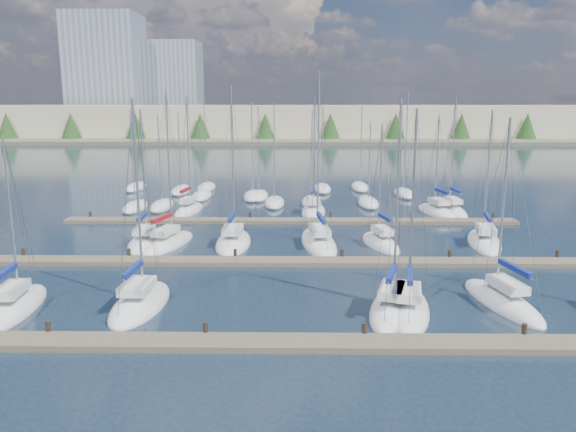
{
  "coord_description": "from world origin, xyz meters",
  "views": [
    {
      "loc": [
        0.54,
        -23.56,
        11.88
      ],
      "look_at": [
        0.0,
        14.0,
        4.0
      ],
      "focal_mm": 35.0,
      "sensor_mm": 36.0,
      "label": 1
    }
  ],
  "objects_px": {
    "sailboat_r": "(451,210)",
    "sailboat_h": "(146,243)",
    "sailboat_j": "(233,242)",
    "sailboat_q": "(437,212)",
    "sailboat_e": "(408,309)",
    "sailboat_k": "(319,242)",
    "sailboat_f": "(502,301)",
    "sailboat_d": "(392,307)",
    "sailboat_n": "(189,210)",
    "sailboat_c": "(140,303)",
    "sailboat_i": "(168,243)",
    "sailboat_b": "(15,307)",
    "sailboat_l": "(381,243)",
    "sailboat_m": "(484,242)",
    "sailboat_p": "(313,211)"
  },
  "relations": [
    {
      "from": "sailboat_f",
      "to": "sailboat_n",
      "type": "bearing_deg",
      "value": 119.86
    },
    {
      "from": "sailboat_k",
      "to": "sailboat_d",
      "type": "bearing_deg",
      "value": -81.82
    },
    {
      "from": "sailboat_p",
      "to": "sailboat_h",
      "type": "bearing_deg",
      "value": -132.19
    },
    {
      "from": "sailboat_k",
      "to": "sailboat_n",
      "type": "relative_size",
      "value": 1.14
    },
    {
      "from": "sailboat_l",
      "to": "sailboat_i",
      "type": "bearing_deg",
      "value": 169.73
    },
    {
      "from": "sailboat_n",
      "to": "sailboat_r",
      "type": "bearing_deg",
      "value": 8.69
    },
    {
      "from": "sailboat_e",
      "to": "sailboat_k",
      "type": "xyz_separation_m",
      "value": [
        -4.46,
        15.13,
        -0.0
      ]
    },
    {
      "from": "sailboat_q",
      "to": "sailboat_h",
      "type": "height_order",
      "value": "sailboat_h"
    },
    {
      "from": "sailboat_m",
      "to": "sailboat_e",
      "type": "bearing_deg",
      "value": -109.94
    },
    {
      "from": "sailboat_j",
      "to": "sailboat_n",
      "type": "xyz_separation_m",
      "value": [
        -6.25,
        13.43,
        0.02
      ]
    },
    {
      "from": "sailboat_h",
      "to": "sailboat_n",
      "type": "bearing_deg",
      "value": 83.66
    },
    {
      "from": "sailboat_d",
      "to": "sailboat_h",
      "type": "relative_size",
      "value": 1.07
    },
    {
      "from": "sailboat_d",
      "to": "sailboat_b",
      "type": "height_order",
      "value": "sailboat_d"
    },
    {
      "from": "sailboat_n",
      "to": "sailboat_p",
      "type": "bearing_deg",
      "value": 6.79
    },
    {
      "from": "sailboat_e",
      "to": "sailboat_d",
      "type": "relative_size",
      "value": 0.96
    },
    {
      "from": "sailboat_b",
      "to": "sailboat_l",
      "type": "distance_m",
      "value": 27.43
    },
    {
      "from": "sailboat_e",
      "to": "sailboat_f",
      "type": "height_order",
      "value": "sailboat_e"
    },
    {
      "from": "sailboat_i",
      "to": "sailboat_f",
      "type": "height_order",
      "value": "sailboat_i"
    },
    {
      "from": "sailboat_h",
      "to": "sailboat_c",
      "type": "relative_size",
      "value": 0.93
    },
    {
      "from": "sailboat_p",
      "to": "sailboat_l",
      "type": "distance_m",
      "value": 14.31
    },
    {
      "from": "sailboat_i",
      "to": "sailboat_q",
      "type": "relative_size",
      "value": 1.2
    },
    {
      "from": "sailboat_j",
      "to": "sailboat_p",
      "type": "xyz_separation_m",
      "value": [
        7.06,
        13.17,
        0.01
      ]
    },
    {
      "from": "sailboat_f",
      "to": "sailboat_i",
      "type": "bearing_deg",
      "value": 138.77
    },
    {
      "from": "sailboat_h",
      "to": "sailboat_r",
      "type": "bearing_deg",
      "value": 23.76
    },
    {
      "from": "sailboat_b",
      "to": "sailboat_c",
      "type": "xyz_separation_m",
      "value": [
        6.99,
        0.72,
        0.0
      ]
    },
    {
      "from": "sailboat_j",
      "to": "sailboat_q",
      "type": "xyz_separation_m",
      "value": [
        20.09,
        13.13,
        -0.01
      ]
    },
    {
      "from": "sailboat_q",
      "to": "sailboat_k",
      "type": "bearing_deg",
      "value": -145.9
    },
    {
      "from": "sailboat_r",
      "to": "sailboat_h",
      "type": "height_order",
      "value": "sailboat_r"
    },
    {
      "from": "sailboat_p",
      "to": "sailboat_i",
      "type": "height_order",
      "value": "sailboat_i"
    },
    {
      "from": "sailboat_k",
      "to": "sailboat_n",
      "type": "xyz_separation_m",
      "value": [
        -13.35,
        13.37,
        0.02
      ]
    },
    {
      "from": "sailboat_e",
      "to": "sailboat_c",
      "type": "bearing_deg",
      "value": -172.03
    },
    {
      "from": "sailboat_d",
      "to": "sailboat_r",
      "type": "distance_m",
      "value": 30.66
    },
    {
      "from": "sailboat_p",
      "to": "sailboat_f",
      "type": "relative_size",
      "value": 1.1
    },
    {
      "from": "sailboat_l",
      "to": "sailboat_f",
      "type": "height_order",
      "value": "sailboat_f"
    },
    {
      "from": "sailboat_j",
      "to": "sailboat_e",
      "type": "relative_size",
      "value": 1.13
    },
    {
      "from": "sailboat_d",
      "to": "sailboat_b",
      "type": "relative_size",
      "value": 1.19
    },
    {
      "from": "sailboat_i",
      "to": "sailboat_b",
      "type": "distance_m",
      "value": 15.46
    },
    {
      "from": "sailboat_d",
      "to": "sailboat_f",
      "type": "bearing_deg",
      "value": 25.05
    },
    {
      "from": "sailboat_h",
      "to": "sailboat_c",
      "type": "xyz_separation_m",
      "value": [
        3.39,
        -14.0,
        0.0
      ]
    },
    {
      "from": "sailboat_r",
      "to": "sailboat_b",
      "type": "bearing_deg",
      "value": -142.6
    },
    {
      "from": "sailboat_e",
      "to": "sailboat_i",
      "type": "distance_m",
      "value": 22.22
    },
    {
      "from": "sailboat_k",
      "to": "sailboat_c",
      "type": "xyz_separation_m",
      "value": [
        -10.97,
        -14.34,
        -0.0
      ]
    },
    {
      "from": "sailboat_m",
      "to": "sailboat_h",
      "type": "height_order",
      "value": "sailboat_h"
    },
    {
      "from": "sailboat_q",
      "to": "sailboat_k",
      "type": "distance_m",
      "value": 18.42
    },
    {
      "from": "sailboat_e",
      "to": "sailboat_d",
      "type": "distance_m",
      "value": 0.91
    },
    {
      "from": "sailboat_r",
      "to": "sailboat_e",
      "type": "bearing_deg",
      "value": -113.55
    },
    {
      "from": "sailboat_d",
      "to": "sailboat_c",
      "type": "relative_size",
      "value": 1.0
    },
    {
      "from": "sailboat_k",
      "to": "sailboat_c",
      "type": "bearing_deg",
      "value": -132.9
    },
    {
      "from": "sailboat_d",
      "to": "sailboat_q",
      "type": "height_order",
      "value": "sailboat_d"
    },
    {
      "from": "sailboat_p",
      "to": "sailboat_n",
      "type": "relative_size",
      "value": 0.98
    }
  ]
}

